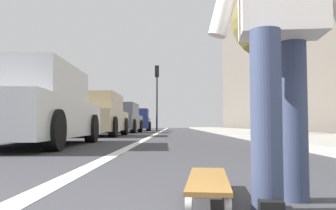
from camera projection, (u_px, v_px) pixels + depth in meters
ground_plane at (183, 138)px, 10.68m from camera, size 80.00×80.00×0.00m
lane_stripe_white at (160, 132)px, 20.68m from camera, size 52.00×0.16×0.01m
sidewalk_curb at (241, 131)px, 18.62m from camera, size 52.00×3.20×0.12m
building_facade at (274, 26)px, 22.94m from camera, size 40.00×1.20×13.53m
skateboard at (208, 181)px, 1.85m from camera, size 0.86×0.28×0.11m
skater_person at (281, 12)px, 1.74m from camera, size 0.45×0.72×1.64m
parked_car_near at (30, 108)px, 6.58m from camera, size 4.46×2.03×1.47m
parked_car_mid at (95, 116)px, 12.58m from camera, size 4.26×1.97×1.49m
parked_car_far at (119, 118)px, 18.09m from camera, size 4.21×2.10×1.49m
parked_car_end at (136, 120)px, 24.18m from camera, size 4.35×2.02×1.47m
traffic_light at (157, 86)px, 24.87m from camera, size 0.33×0.28×4.55m
street_tree_mid at (270, 22)px, 11.43m from camera, size 2.44×2.44×4.95m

